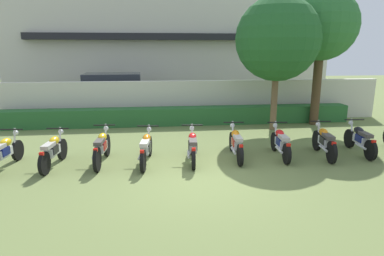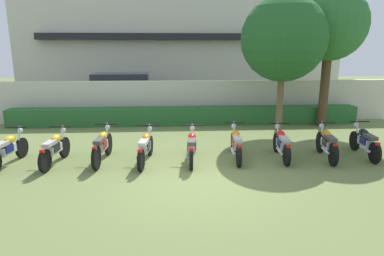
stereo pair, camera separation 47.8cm
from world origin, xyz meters
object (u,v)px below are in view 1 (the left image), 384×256
motorcycle_in_row_1 (4,152)px  motorcycle_in_row_2 (53,151)px  tree_far_side (322,26)px  motorcycle_in_row_8 (324,141)px  tree_near_inspector (278,39)px  motorcycle_in_row_3 (102,147)px  motorcycle_in_row_6 (236,143)px  parked_car (116,93)px  motorcycle_in_row_5 (193,146)px  motorcycle_in_row_9 (360,139)px  motorcycle_in_row_7 (281,142)px  motorcycle_in_row_4 (146,148)px

motorcycle_in_row_1 → motorcycle_in_row_2: bearing=-84.7°
tree_far_side → motorcycle_in_row_8: 5.63m
tree_near_inspector → motorcycle_in_row_3: tree_near_inspector is taller
motorcycle_in_row_1 → motorcycle_in_row_6: 6.17m
parked_car → motorcycle_in_row_5: size_ratio=2.47×
motorcycle_in_row_8 → motorcycle_in_row_3: bearing=97.2°
tree_near_inspector → tree_far_side: size_ratio=0.93×
motorcycle_in_row_2 → motorcycle_in_row_5: motorcycle_in_row_2 is taller
motorcycle_in_row_1 → motorcycle_in_row_9: (9.91, 0.15, 0.00)m
parked_car → motorcycle_in_row_1: bearing=-105.7°
motorcycle_in_row_6 → motorcycle_in_row_7: size_ratio=1.06×
parked_car → tree_near_inspector: (6.40, -4.57, 2.46)m
motorcycle_in_row_6 → motorcycle_in_row_7: (1.29, -0.07, -0.00)m
tree_near_inspector → motorcycle_in_row_2: 8.52m
parked_car → motorcycle_in_row_4: parked_car is taller
motorcycle_in_row_7 → motorcycle_in_row_9: bearing=-84.1°
motorcycle_in_row_2 → tree_far_side: bearing=-60.6°
tree_near_inspector → motorcycle_in_row_6: size_ratio=2.58×
motorcycle_in_row_1 → motorcycle_in_row_4: (3.64, -0.01, 0.00)m
motorcycle_in_row_2 → motorcycle_in_row_4: bearing=-84.8°
motorcycle_in_row_3 → motorcycle_in_row_4: motorcycle_in_row_3 is taller
tree_near_inspector → motorcycle_in_row_7: (-0.98, -3.31, -2.96)m
motorcycle_in_row_6 → motorcycle_in_row_1: bearing=95.7°
tree_far_side → motorcycle_in_row_9: (-0.53, -3.95, -3.48)m
tree_far_side → motorcycle_in_row_3: bearing=-153.6°
motorcycle_in_row_2 → motorcycle_in_row_8: 7.50m
tree_near_inspector → motorcycle_in_row_5: tree_near_inspector is taller
motorcycle_in_row_1 → motorcycle_in_row_2: size_ratio=1.06×
tree_near_inspector → motorcycle_in_row_6: bearing=-125.0°
motorcycle_in_row_4 → motorcycle_in_row_1: bearing=96.2°
motorcycle_in_row_4 → motorcycle_in_row_3: bearing=89.2°
motorcycle_in_row_7 → motorcycle_in_row_9: motorcycle_in_row_9 is taller
tree_near_inspector → motorcycle_in_row_5: (-3.53, -3.41, -2.96)m
motorcycle_in_row_1 → motorcycle_in_row_4: size_ratio=0.99×
tree_far_side → motorcycle_in_row_6: (-4.27, -3.92, -3.48)m
motorcycle_in_row_7 → motorcycle_in_row_9: (2.45, 0.04, 0.01)m
motorcycle_in_row_3 → motorcycle_in_row_5: 2.46m
tree_near_inspector → motorcycle_in_row_9: tree_near_inspector is taller
motorcycle_in_row_6 → motorcycle_in_row_8: (2.55, -0.17, 0.01)m
parked_car → motorcycle_in_row_8: size_ratio=2.49×
tree_near_inspector → tree_far_side: tree_far_side is taller
motorcycle_in_row_3 → motorcycle_in_row_4: size_ratio=1.01×
motorcycle_in_row_1 → motorcycle_in_row_4: motorcycle_in_row_4 is taller
motorcycle_in_row_6 → motorcycle_in_row_9: motorcycle_in_row_9 is taller
motorcycle_in_row_5 → motorcycle_in_row_7: 2.55m
motorcycle_in_row_3 → motorcycle_in_row_9: 7.46m
motorcycle_in_row_8 → parked_car: bearing=48.4°
parked_car → motorcycle_in_row_7: size_ratio=2.52×
motorcycle_in_row_4 → motorcycle_in_row_7: bearing=-81.9°
parked_car → motorcycle_in_row_4: bearing=-80.0°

